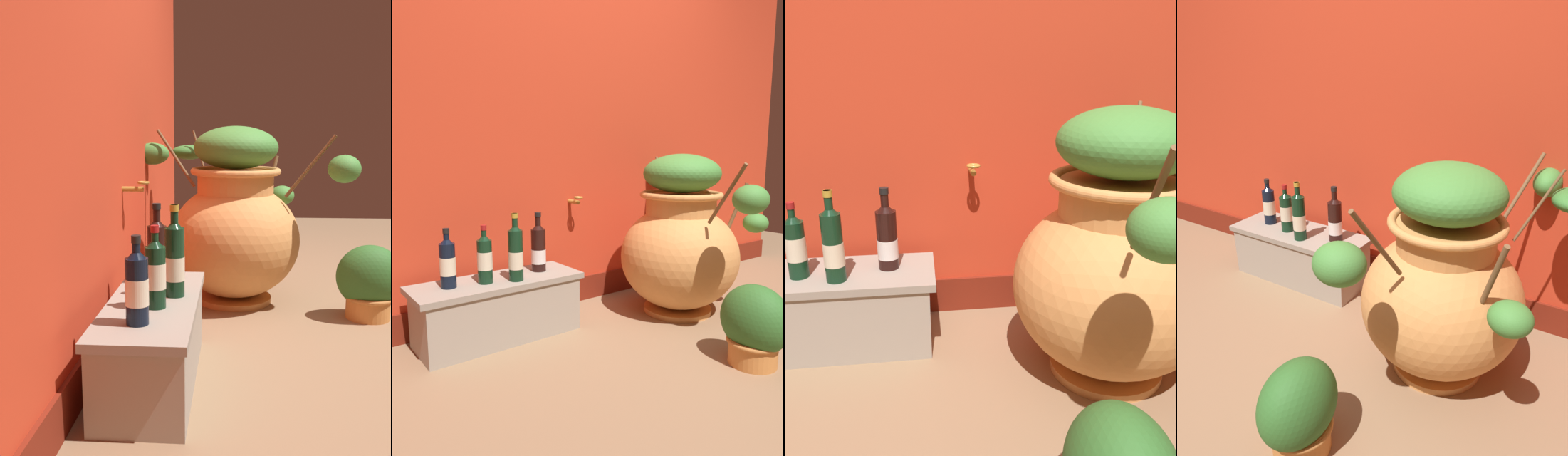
{
  "view_description": "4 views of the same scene",
  "coord_description": "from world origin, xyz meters",
  "views": [
    {
      "loc": [
        -2.55,
        0.57,
        0.93
      ],
      "look_at": [
        -0.13,
        0.75,
        0.5
      ],
      "focal_mm": 43.97,
      "sensor_mm": 36.0,
      "label": 1
    },
    {
      "loc": [
        -1.53,
        -1.13,
        0.95
      ],
      "look_at": [
        -0.1,
        0.77,
        0.55
      ],
      "focal_mm": 34.16,
      "sensor_mm": 36.0,
      "label": 2
    },
    {
      "loc": [
        -0.22,
        -0.84,
        1.06
      ],
      "look_at": [
        -0.01,
        0.74,
        0.52
      ],
      "focal_mm": 36.78,
      "sensor_mm": 36.0,
      "label": 3
    },
    {
      "loc": [
        1.01,
        -0.93,
        1.38
      ],
      "look_at": [
        -0.04,
        0.8,
        0.5
      ],
      "focal_mm": 33.74,
      "sensor_mm": 36.0,
      "label": 4
    }
  ],
  "objects": [
    {
      "name": "wine_bottle_right",
      "position": [
        -0.68,
        0.85,
        0.45
      ],
      "size": [
        0.07,
        0.07,
        0.29
      ],
      "color": "black",
      "rests_on": "stone_ledge"
    },
    {
      "name": "stone_ledge",
      "position": [
        -0.61,
        0.87,
        0.17
      ],
      "size": [
        0.87,
        0.33,
        0.32
      ],
      "color": "#9E9384",
      "rests_on": "ground_plane"
    },
    {
      "name": "wine_bottle_left",
      "position": [
        -0.54,
        0.8,
        0.46
      ],
      "size": [
        0.07,
        0.07,
        0.34
      ],
      "color": "black",
      "rests_on": "stone_ledge"
    },
    {
      "name": "terracotta_urn",
      "position": [
        0.45,
        0.57,
        0.43
      ],
      "size": [
        0.85,
        1.21,
        0.95
      ],
      "color": "#D68E4C",
      "rests_on": "ground_plane"
    },
    {
      "name": "back_wall",
      "position": [
        0.0,
        1.2,
        1.29
      ],
      "size": [
        4.4,
        0.33,
        2.6
      ],
      "color": "red",
      "rests_on": "ground_plane"
    },
    {
      "name": "wine_bottle_middle",
      "position": [
        -0.35,
        0.89,
        0.45
      ],
      "size": [
        0.08,
        0.08,
        0.32
      ],
      "color": "black",
      "rests_on": "stone_ledge"
    }
  ]
}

